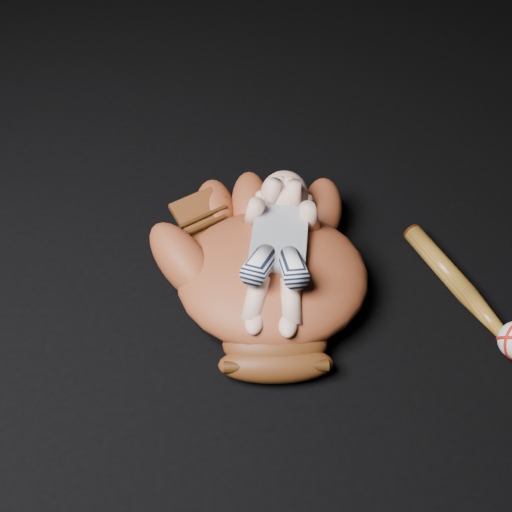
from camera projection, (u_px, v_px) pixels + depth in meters
name	position (u px, v px, depth m)	size (l,w,h in m)	color
baseball_glove	(272.00, 269.00, 1.12)	(0.42, 0.48, 0.15)	maroon
newborn_baby	(278.00, 248.00, 1.09)	(0.16, 0.34, 0.14)	#DDA38E
baseball_bat	(476.00, 304.00, 1.14)	(0.04, 0.40, 0.04)	brown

